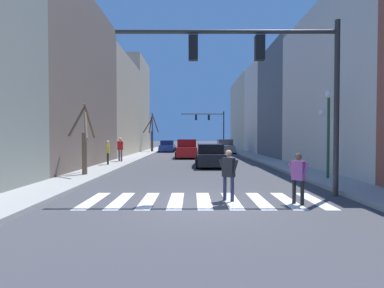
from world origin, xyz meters
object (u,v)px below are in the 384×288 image
car_parked_left_mid (169,146)px  pedestrian_waiting_at_curb (299,174)px  street_lamp_right_corner (330,116)px  pedestrian_on_right_sidewalk (230,171)px  traffic_signal_near (271,67)px  traffic_signal_far (212,122)px  car_parked_right_near (226,147)px  car_parked_right_far (188,149)px  car_parked_left_near (211,156)px  pedestrian_near_right_corner (109,150)px  street_tree_right_mid (86,142)px  pedestrian_crossing_street (121,147)px  street_tree_left_near (153,134)px

car_parked_left_mid → pedestrian_waiting_at_curb: 31.74m
street_lamp_right_corner → pedestrian_on_right_sidewalk: bearing=-140.7°
traffic_signal_near → traffic_signal_far: (0.31, 36.72, -0.10)m
car_parked_right_near → car_parked_right_far: size_ratio=1.04×
car_parked_left_near → pedestrian_near_right_corner: bearing=91.3°
street_tree_right_mid → pedestrian_crossing_street: bearing=90.6°
street_tree_right_mid → pedestrian_on_right_sidewalk: bearing=-40.2°
traffic_signal_near → pedestrian_crossing_street: traffic_signal_near is taller
traffic_signal_near → street_tree_right_mid: (-8.16, 4.85, -2.69)m
car_parked_left_near → pedestrian_waiting_at_curb: bearing=-170.1°
pedestrian_on_right_sidewalk → pedestrian_waiting_at_curb: bearing=-153.4°
car_parked_left_near → street_tree_right_mid: (-6.72, -5.44, 1.04)m
street_lamp_right_corner → pedestrian_near_right_corner: bearing=150.9°
street_tree_left_near → street_tree_right_mid: bearing=-90.7°
street_lamp_right_corner → pedestrian_near_right_corner: (-12.05, 6.71, -1.90)m
street_tree_right_mid → street_tree_left_near: bearing=89.3°
car_parked_left_mid → car_parked_right_far: (2.81, -11.34, 0.11)m
pedestrian_waiting_at_curb → pedestrian_crossing_street: size_ratio=0.85×
street_lamp_right_corner → car_parked_left_near: street_lamp_right_corner is taller
pedestrian_on_right_sidewalk → street_tree_left_near: 29.78m
traffic_signal_near → traffic_signal_far: bearing=89.5°
traffic_signal_near → street_tree_right_mid: traffic_signal_near is taller
pedestrian_on_right_sidewalk → pedestrian_crossing_street: pedestrian_crossing_street is taller
traffic_signal_near → car_parked_right_near: traffic_signal_near is taller
car_parked_right_far → pedestrian_on_right_sidewalk: (1.67, -19.26, 0.14)m
pedestrian_crossing_street → car_parked_right_near: bearing=-82.2°
car_parked_left_near → pedestrian_crossing_street: bearing=70.1°
traffic_signal_far → car_parked_left_near: (-1.75, -26.43, -3.63)m
pedestrian_waiting_at_curb → car_parked_left_near: bearing=148.1°
pedestrian_on_right_sidewalk → pedestrian_crossing_street: bearing=-24.8°
pedestrian_crossing_street → pedestrian_near_right_corner: size_ratio=1.11×
street_lamp_right_corner → car_parked_left_near: size_ratio=0.86×
car_parked_right_near → street_tree_left_near: street_tree_left_near is taller
traffic_signal_far → street_lamp_right_corner: (3.27, -33.31, -1.33)m
street_lamp_right_corner → traffic_signal_near: bearing=-136.4°
traffic_signal_near → car_parked_left_near: 11.04m
car_parked_left_near → pedestrian_crossing_street: size_ratio=2.56×
car_parked_right_near → car_parked_left_mid: size_ratio=0.98×
traffic_signal_near → car_parked_left_near: (-1.43, 10.29, -3.73)m
street_lamp_right_corner → street_tree_right_mid: bearing=173.0°
traffic_signal_near → pedestrian_on_right_sidewalk: bearing=-153.6°
car_parked_left_near → street_tree_right_mid: size_ratio=1.30×
pedestrian_crossing_street → car_parked_left_mid: bearing=-54.8°
traffic_signal_far → street_tree_right_mid: size_ratio=1.88×
car_parked_left_mid → pedestrian_crossing_street: size_ratio=2.66×
pedestrian_crossing_street → pedestrian_near_right_corner: 2.64m
pedestrian_near_right_corner → street_tree_right_mid: (0.31, -5.27, 0.65)m
car_parked_left_near → car_parked_left_mid: (-4.56, 19.56, -0.00)m
car_parked_left_near → car_parked_left_mid: size_ratio=0.96×
pedestrian_near_right_corner → traffic_signal_near: bearing=27.6°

